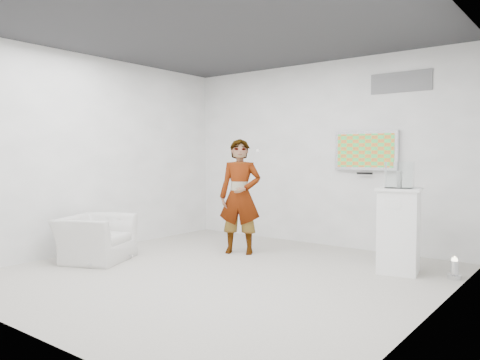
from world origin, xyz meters
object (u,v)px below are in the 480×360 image
Objects in this scene: pedestal at (399,230)px; floor_uplight at (454,269)px; tv at (366,151)px; person at (240,196)px; armchair at (96,238)px.

floor_uplight is (0.64, 0.09, -0.41)m from pedestal.
tv is 1.70m from pedestal.
person reaches higher than floor_uplight.
pedestal is at bearing -86.02° from armchair.
tv is at bearing 147.81° from floor_uplight.
person is at bearing -62.84° from armchair.
pedestal is 0.77m from floor_uplight.
tv reaches higher than floor_uplight.
floor_uplight is (4.24, 2.01, -0.19)m from armchair.
tv is 1.04× the size of armchair.
person is at bearing -172.53° from floor_uplight.
armchair reaches higher than floor_uplight.
pedestal is at bearing -18.85° from person.
pedestal reaches higher than floor_uplight.
pedestal is 4.30× the size of floor_uplight.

